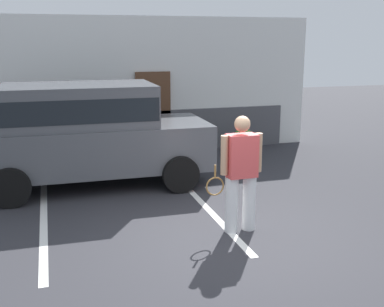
# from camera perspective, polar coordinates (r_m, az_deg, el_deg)

# --- Properties ---
(ground_plane) EXTENTS (40.00, 40.00, 0.00)m
(ground_plane) POSITION_cam_1_polar(r_m,az_deg,el_deg) (7.23, 4.45, -10.16)
(ground_plane) COLOR #2D2D33
(parking_stripe_0) EXTENTS (0.12, 4.40, 0.01)m
(parking_stripe_0) POSITION_cam_1_polar(r_m,az_deg,el_deg) (8.19, -17.36, -7.83)
(parking_stripe_0) COLOR silver
(parking_stripe_0) RESTS_ON ground_plane
(parking_stripe_1) EXTENTS (0.12, 4.40, 0.01)m
(parking_stripe_1) POSITION_cam_1_polar(r_m,az_deg,el_deg) (8.58, 1.49, -6.21)
(parking_stripe_1) COLOR silver
(parking_stripe_1) RESTS_ON ground_plane
(house_frontage) EXTENTS (8.92, 0.40, 3.47)m
(house_frontage) POSITION_cam_1_polar(r_m,az_deg,el_deg) (12.44, -5.46, 7.63)
(house_frontage) COLOR white
(house_frontage) RESTS_ON ground_plane
(parked_suv) EXTENTS (4.63, 2.21, 2.05)m
(parked_suv) POSITION_cam_1_polar(r_m,az_deg,el_deg) (9.70, -12.41, 2.80)
(parked_suv) COLOR #4C4F54
(parked_suv) RESTS_ON ground_plane
(tennis_player_man) EXTENTS (0.92, 0.29, 1.80)m
(tennis_player_man) POSITION_cam_1_polar(r_m,az_deg,el_deg) (7.24, 5.87, -2.31)
(tennis_player_man) COLOR white
(tennis_player_man) RESTS_ON ground_plane
(potted_plant_by_porch) EXTENTS (0.56, 0.56, 0.74)m
(potted_plant_by_porch) POSITION_cam_1_polar(r_m,az_deg,el_deg) (11.99, 6.17, 1.47)
(potted_plant_by_porch) COLOR #9E5638
(potted_plant_by_porch) RESTS_ON ground_plane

